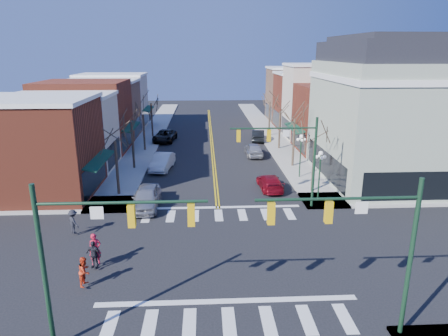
{
  "coord_description": "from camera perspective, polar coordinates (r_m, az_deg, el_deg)",
  "views": [
    {
      "loc": [
        -1.01,
        -21.67,
        11.89
      ],
      "look_at": [
        0.56,
        9.33,
        2.8
      ],
      "focal_mm": 32.0,
      "sensor_mm": 36.0,
      "label": 1
    }
  ],
  "objects": [
    {
      "name": "bldg_right_tan",
      "position": [
        72.95,
        10.37,
        10.25
      ],
      "size": [
        10.0,
        8.0,
        9.0
      ],
      "primitive_type": "cube",
      "color": "#8B644D",
      "rests_on": "ground"
    },
    {
      "name": "ground",
      "position": [
        24.74,
        -0.21,
        -12.4
      ],
      "size": [
        160.0,
        160.0,
        0.0
      ],
      "primitive_type": "plane",
      "color": "black",
      "rests_on": "ground"
    },
    {
      "name": "tree_left_b",
      "position": [
        42.39,
        -12.88,
        3.14
      ],
      "size": [
        0.24,
        0.24,
        5.04
      ],
      "primitive_type": "cylinder",
      "color": "#382B21",
      "rests_on": "ground"
    },
    {
      "name": "car_left_mid",
      "position": [
        42.07,
        -8.81,
        0.88
      ],
      "size": [
        2.43,
        5.21,
        1.65
      ],
      "primitive_type": "imported",
      "rotation": [
        0.0,
        0.0,
        -0.14
      ],
      "color": "silver",
      "rests_on": "ground"
    },
    {
      "name": "lamppost_corner",
      "position": [
        32.79,
        13.53,
        0.05
      ],
      "size": [
        0.36,
        0.36,
        4.33
      ],
      "color": "#14331E",
      "rests_on": "ground"
    },
    {
      "name": "bldg_right_stucco",
      "position": [
        58.0,
        13.84,
        9.04
      ],
      "size": [
        10.0,
        7.0,
        10.0
      ],
      "primitive_type": "cube",
      "color": "beige",
      "rests_on": "ground"
    },
    {
      "name": "pedestrian_red_b",
      "position": [
        22.54,
        -19.28,
        -13.74
      ],
      "size": [
        0.72,
        0.86,
        1.6
      ],
      "primitive_type": "imported",
      "rotation": [
        0.0,
        0.0,
        1.41
      ],
      "color": "red",
      "rests_on": "sidewalk_left"
    },
    {
      "name": "pedestrian_red_a",
      "position": [
        24.27,
        -17.93,
        -10.99
      ],
      "size": [
        0.81,
        0.69,
        1.87
      ],
      "primitive_type": "imported",
      "rotation": [
        0.0,
        0.0,
        0.43
      ],
      "color": "#B1122C",
      "rests_on": "sidewalk_left"
    },
    {
      "name": "tree_right_a",
      "position": [
        35.33,
        12.66,
        0.18
      ],
      "size": [
        0.24,
        0.24,
        4.62
      ],
      "primitive_type": "cylinder",
      "color": "#382B21",
      "rests_on": "ground"
    },
    {
      "name": "bldg_right_brick_b",
      "position": [
        65.26,
        11.94,
        9.25
      ],
      "size": [
        10.0,
        8.0,
        8.5
      ],
      "primitive_type": "cube",
      "color": "maroon",
      "rests_on": "ground"
    },
    {
      "name": "bldg_left_tan",
      "position": [
        59.76,
        -17.07,
        7.93
      ],
      "size": [
        10.0,
        7.5,
        7.8
      ],
      "primitive_type": "cube",
      "color": "#8B644D",
      "rests_on": "ground"
    },
    {
      "name": "pedestrian_dark_a",
      "position": [
        24.01,
        -18.13,
        -11.64
      ],
      "size": [
        1.03,
        0.73,
        1.63
      ],
      "primitive_type": "imported",
      "rotation": [
        0.0,
        0.0,
        -0.4
      ],
      "color": "black",
      "rests_on": "sidewalk_left"
    },
    {
      "name": "traffic_mast_near_right",
      "position": [
        17.27,
        19.98,
        -9.31
      ],
      "size": [
        6.6,
        0.28,
        7.2
      ],
      "color": "#14331E",
      "rests_on": "ground"
    },
    {
      "name": "bldg_left_brick_a",
      "position": [
        37.28,
        -25.72,
        2.46
      ],
      "size": [
        10.0,
        8.5,
        8.0
      ],
      "primitive_type": "cube",
      "color": "maroon",
      "rests_on": "ground"
    },
    {
      "name": "bldg_left_stucco_b",
      "position": [
        67.22,
        -15.52,
        9.08
      ],
      "size": [
        10.0,
        8.0,
        8.2
      ],
      "primitive_type": "cube",
      "color": "beige",
      "rests_on": "ground"
    },
    {
      "name": "victorian_corner",
      "position": [
        40.53,
        22.94,
        7.63
      ],
      "size": [
        12.25,
        14.25,
        13.3
      ],
      "color": "#96A18B",
      "rests_on": "ground"
    },
    {
      "name": "sidewalk_right",
      "position": [
        44.4,
        9.91,
        0.64
      ],
      "size": [
        3.5,
        70.0,
        0.15
      ],
      "primitive_type": "cube",
      "color": "#9E9B93",
      "rests_on": "ground"
    },
    {
      "name": "tree_right_c",
      "position": [
        50.47,
        7.94,
        5.35
      ],
      "size": [
        0.24,
        0.24,
        4.83
      ],
      "primitive_type": "cylinder",
      "color": "#382B21",
      "rests_on": "ground"
    },
    {
      "name": "car_right_near",
      "position": [
        35.85,
        6.58,
        -2.05
      ],
      "size": [
        2.07,
        4.64,
        1.32
      ],
      "primitive_type": "imported",
      "rotation": [
        0.0,
        0.0,
        3.19
      ],
      "color": "maroon",
      "rests_on": "ground"
    },
    {
      "name": "traffic_mast_far_right",
      "position": [
        30.66,
        9.54,
        2.54
      ],
      "size": [
        6.6,
        0.28,
        7.2
      ],
      "color": "#14331E",
      "rests_on": "ground"
    },
    {
      "name": "tree_left_d",
      "position": [
        57.93,
        -10.26,
        6.69
      ],
      "size": [
        0.24,
        0.24,
        4.9
      ],
      "primitive_type": "cylinder",
      "color": "#382B21",
      "rests_on": "ground"
    },
    {
      "name": "sidewalk_left",
      "position": [
        44.01,
        -12.92,
        0.32
      ],
      "size": [
        3.5,
        70.0,
        0.15
      ],
      "primitive_type": "cube",
      "color": "#9E9B93",
      "rests_on": "ground"
    },
    {
      "name": "bldg_left_stucco_a",
      "position": [
        44.4,
        -21.96,
        4.57
      ],
      "size": [
        10.0,
        7.0,
        7.5
      ],
      "primitive_type": "cube",
      "color": "beige",
      "rests_on": "ground"
    },
    {
      "name": "bldg_right_brick_a",
      "position": [
        50.83,
        16.21,
        6.75
      ],
      "size": [
        10.0,
        8.5,
        8.0
      ],
      "primitive_type": "cube",
      "color": "maroon",
      "rests_on": "ground"
    },
    {
      "name": "bldg_left_brick_b",
      "position": [
        51.83,
        -19.24,
        6.94
      ],
      "size": [
        10.0,
        9.0,
        8.5
      ],
      "primitive_type": "cube",
      "color": "maroon",
      "rests_on": "ground"
    },
    {
      "name": "car_left_far",
      "position": [
        55.36,
        -8.45,
        4.56
      ],
      "size": [
        3.24,
        5.87,
        1.56
      ],
      "primitive_type": "imported",
      "rotation": [
        0.0,
        0.0,
        -0.12
      ],
      "color": "black",
      "rests_on": "ground"
    },
    {
      "name": "tree_right_b",
      "position": [
        42.77,
        9.9,
        3.52
      ],
      "size": [
        0.24,
        0.24,
        5.18
      ],
      "primitive_type": "cylinder",
      "color": "#382B21",
      "rests_on": "ground"
    },
    {
      "name": "traffic_mast_near_left",
      "position": [
        16.61,
        -18.75,
        -10.24
      ],
      "size": [
        6.6,
        0.28,
        7.2
      ],
      "color": "#14331E",
      "rests_on": "ground"
    },
    {
      "name": "car_right_far",
      "position": [
        55.28,
        4.88,
        4.67
      ],
      "size": [
        2.23,
        4.89,
        1.56
      ],
      "primitive_type": "imported",
      "rotation": [
        0.0,
        0.0,
        3.02
      ],
      "color": "black",
      "rests_on": "ground"
    },
    {
      "name": "tree_left_c",
      "position": [
        50.16,
        -11.36,
        4.95
      ],
      "size": [
        0.24,
        0.24,
        4.55
      ],
      "primitive_type": "cylinder",
      "color": "#382B21",
      "rests_on": "ground"
    },
    {
      "name": "tree_right_d",
      "position": [
        58.22,
        6.49,
        6.92
      ],
      "size": [
        0.24,
        0.24,
        4.97
      ],
      "primitive_type": "cylinder",
      "color": "#382B21",
      "rests_on": "ground"
    },
    {
      "name": "car_left_near",
      "position": [
        32.0,
        -11.05,
        -4.17
      ],
      "size": [
        2.12,
        5.08,
        1.72
      ],
      "primitive_type": "imported",
      "rotation": [
        0.0,
        0.0,
        -0.02
      ],
      "color": "#A2A3A7",
      "rests_on": "ground"
    },
    {
      "name": "tree_left_a",
      "position": [
        34.83,
        -15.03,
        -0.1
      ],
      "size": [
        0.24,
        0.24,
        4.76
      ],
      "primitive_type": "cylinder",
      "color": "#382B21",
      "rests_on": "ground"
    },
    {
      "name": "car_right_mid",
      "position": [
        47.15,
        4.27,
        2.66
      ],
      "size": [
        1.9,
        4.67,
        1.59
      ],
      "primitive_type": "imported",
      "rotation": [
        0.0,
        0.0,
        3.15
      ],
      "color": "#A6A6AA",
      "rests_on": "ground"
    },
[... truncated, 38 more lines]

